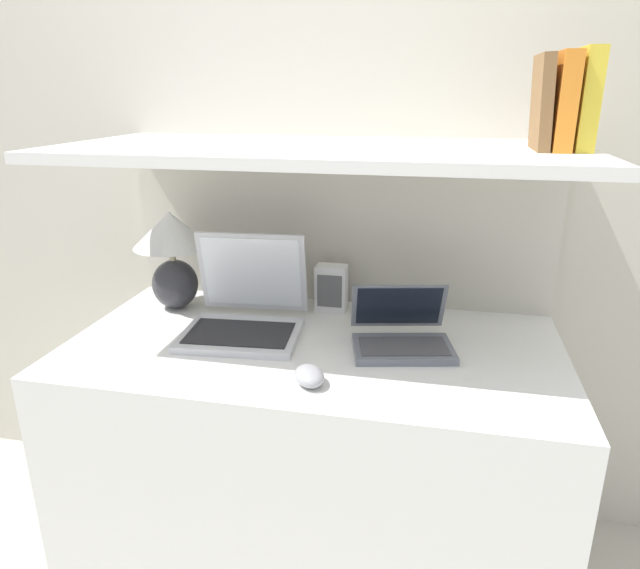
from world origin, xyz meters
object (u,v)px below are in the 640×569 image
Objects in this scene: table_lamp at (172,249)px; book_yellow at (585,100)px; laptop_small at (402,335)px; router_box at (330,288)px; book_orange at (562,102)px; book_brown at (542,103)px; laptop_large at (245,312)px; computer_mouse at (309,376)px.

book_yellow reaches higher than table_lamp.
router_box is at bearing 136.35° from laptop_small.
book_brown is at bearing 180.00° from book_orange.
laptop_large reaches higher than router_box.
computer_mouse is at bearing -153.21° from book_yellow.
laptop_small is (0.73, -0.15, -0.16)m from table_lamp.
laptop_large is at bearing -26.28° from table_lamp.
book_brown is at bearing 8.27° from laptop_small.
laptop_small reaches higher than router_box.
book_orange is at bearing 28.85° from computer_mouse.
laptop_large is 0.94m from book_brown.
router_box reaches higher than computer_mouse.
computer_mouse is (0.53, -0.41, -0.17)m from table_lamp.
router_box is at bearing 161.97° from book_orange.
computer_mouse is (-0.20, -0.25, -0.01)m from laptop_small.
table_lamp is 0.34m from laptop_large.
table_lamp is 1.45× the size of book_brown.
laptop_small is 1.41× the size of book_brown.
book_brown reaches higher than laptop_large.
book_orange is at bearing 180.00° from book_yellow.
laptop_small is at bearing -2.01° from laptop_large.
table_lamp is at bearing -170.91° from router_box.
laptop_small is at bearing -43.65° from router_box.
book_yellow reaches higher than computer_mouse.
laptop_small is (0.45, -0.02, -0.02)m from laptop_large.
laptop_small is 0.34m from router_box.
router_box is (0.49, 0.08, -0.12)m from table_lamp.
book_yellow is (0.39, 0.04, 0.60)m from laptop_small.
laptop_large reaches higher than laptop_small.
book_yellow is 0.05m from book_orange.
book_yellow is 0.09m from book_brown.
table_lamp is 2.12× the size of router_box.
laptop_large is at bearing -133.78° from router_box.
laptop_large is at bearing -177.93° from book_brown.
computer_mouse is at bearing -151.15° from book_orange.
laptop_large reaches higher than computer_mouse.
computer_mouse is 0.84m from book_brown.
table_lamp reaches higher than laptop_small.
book_brown is (-0.09, 0.00, -0.01)m from book_yellow.
router_box is (-0.04, 0.48, 0.05)m from computer_mouse.
computer_mouse is 0.55× the size of book_brown.
table_lamp is 0.89× the size of laptop_large.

